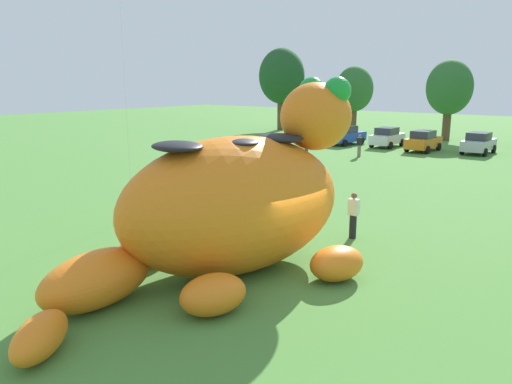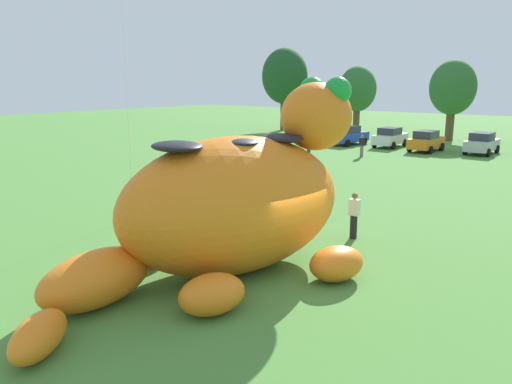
% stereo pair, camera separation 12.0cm
% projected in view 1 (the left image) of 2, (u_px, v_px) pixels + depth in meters
% --- Properties ---
extents(ground_plane, '(160.00, 160.00, 0.00)m').
position_uv_depth(ground_plane, '(285.00, 273.00, 14.99)').
color(ground_plane, '#4C8438').
extents(giant_inflatable_creature, '(7.08, 11.68, 5.80)m').
position_uv_depth(giant_inflatable_creature, '(235.00, 203.00, 14.74)').
color(giant_inflatable_creature, orange).
rests_on(giant_inflatable_creature, ground).
extents(car_blue, '(2.38, 4.30, 1.72)m').
position_uv_depth(car_blue, '(346.00, 135.00, 45.32)').
color(car_blue, '#2347B7').
rests_on(car_blue, ground).
extents(car_white, '(1.96, 4.11, 1.72)m').
position_uv_depth(car_white, '(387.00, 137.00, 43.77)').
color(car_white, white).
rests_on(car_white, ground).
extents(car_orange, '(2.00, 4.13, 1.72)m').
position_uv_depth(car_orange, '(423.00, 141.00, 40.99)').
color(car_orange, orange).
rests_on(car_orange, ground).
extents(car_silver, '(1.99, 4.13, 1.72)m').
position_uv_depth(car_silver, '(479.00, 143.00, 39.59)').
color(car_silver, '#B7BABF').
rests_on(car_silver, ground).
extents(tree_far_left, '(5.34, 5.34, 9.47)m').
position_uv_depth(tree_far_left, '(282.00, 77.00, 58.06)').
color(tree_far_left, brown).
rests_on(tree_far_left, ground).
extents(tree_left, '(4.13, 4.13, 7.33)m').
position_uv_depth(tree_left, '(354.00, 89.00, 55.07)').
color(tree_left, brown).
rests_on(tree_left, ground).
extents(tree_mid_left, '(4.34, 4.34, 7.70)m').
position_uv_depth(tree_mid_left, '(449.00, 88.00, 47.73)').
color(tree_mid_left, brown).
rests_on(tree_mid_left, ground).
extents(spectator_by_cars, '(0.38, 0.26, 1.71)m').
position_uv_depth(spectator_by_cars, '(306.00, 148.00, 36.98)').
color(spectator_by_cars, '#2D334C').
rests_on(spectator_by_cars, ground).
extents(spectator_wandering, '(0.38, 0.26, 1.71)m').
position_uv_depth(spectator_wandering, '(359.00, 146.00, 38.00)').
color(spectator_wandering, '#726656').
rests_on(spectator_wandering, ground).
extents(spectator_far_side, '(0.38, 0.26, 1.71)m').
position_uv_depth(spectator_far_side, '(353.00, 216.00, 18.19)').
color(spectator_far_side, black).
rests_on(spectator_far_side, ground).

